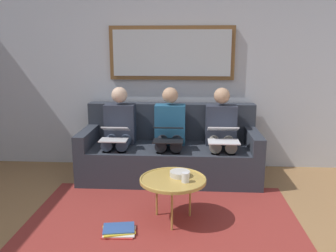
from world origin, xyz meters
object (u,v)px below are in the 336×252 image
(magazine_stack, at_px, (119,231))
(laptop_white, at_px, (223,134))
(cup, at_px, (185,177))
(bowl, at_px, (180,174))
(person_left, at_px, (221,132))
(laptop_black, at_px, (169,134))
(couch, at_px, (170,152))
(framed_mirror, at_px, (172,53))
(laptop_silver, at_px, (115,134))
(coffee_table, at_px, (173,180))
(person_middle, at_px, (170,131))
(person_right, at_px, (119,130))

(magazine_stack, bearing_deg, laptop_white, -130.55)
(cup, bearing_deg, bowl, -70.06)
(person_left, distance_m, laptop_black, 0.68)
(bowl, bearing_deg, laptop_black, -79.31)
(couch, distance_m, framed_mirror, 1.30)
(laptop_black, distance_m, laptop_silver, 0.64)
(couch, distance_m, laptop_silver, 0.78)
(couch, distance_m, coffee_table, 1.23)
(cup, height_order, laptop_silver, laptop_silver)
(cup, bearing_deg, framed_mirror, -82.82)
(framed_mirror, relative_size, laptop_white, 4.29)
(person_middle, bearing_deg, couch, -90.00)
(couch, height_order, person_middle, person_middle)
(cup, xyz_separation_m, magazine_stack, (0.59, 0.20, -0.44))
(framed_mirror, bearing_deg, bowl, 95.89)
(person_right, relative_size, laptop_silver, 3.36)
(framed_mirror, relative_size, laptop_black, 4.34)
(cup, height_order, laptop_white, laptop_white)
(bowl, bearing_deg, laptop_silver, -46.30)
(couch, xyz_separation_m, laptop_silver, (0.64, 0.31, 0.31))
(coffee_table, distance_m, person_left, 1.29)
(framed_mirror, xyz_separation_m, person_middle, (0.00, 0.46, -0.94))
(coffee_table, relative_size, person_right, 0.55)
(laptop_white, xyz_separation_m, laptop_silver, (1.28, 0.01, -0.01))
(bowl, distance_m, magazine_stack, 0.76)
(person_left, distance_m, magazine_stack, 1.84)
(laptop_black, xyz_separation_m, magazine_stack, (0.38, 1.18, -0.61))
(person_left, bearing_deg, laptop_black, 20.35)
(framed_mirror, bearing_deg, person_left, 144.48)
(cup, height_order, bowl, cup)
(laptop_white, height_order, person_middle, person_middle)
(couch, relative_size, magazine_stack, 6.76)
(person_middle, height_order, magazine_stack, person_middle)
(coffee_table, bearing_deg, person_left, -115.37)
(framed_mirror, distance_m, coffee_table, 1.97)
(bowl, bearing_deg, couch, -82.13)
(couch, relative_size, cup, 24.44)
(framed_mirror, xyz_separation_m, cup, (-0.21, 1.68, -1.08))
(coffee_table, bearing_deg, framed_mirror, -86.61)
(laptop_black, bearing_deg, cup, 102.12)
(framed_mirror, relative_size, laptop_silver, 4.84)
(laptop_black, height_order, person_right, person_right)
(coffee_table, height_order, magazine_stack, coffee_table)
(coffee_table, bearing_deg, person_right, -57.38)
(laptop_black, bearing_deg, laptop_silver, 0.24)
(person_left, bearing_deg, bowl, 65.86)
(laptop_white, bearing_deg, person_middle, -19.89)
(cup, bearing_deg, laptop_black, -77.88)
(person_right, bearing_deg, coffee_table, 122.62)
(person_left, height_order, laptop_black, person_left)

